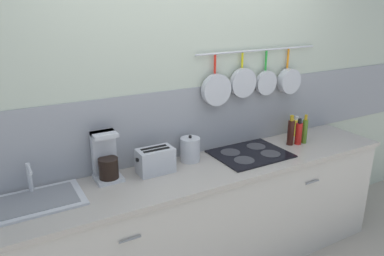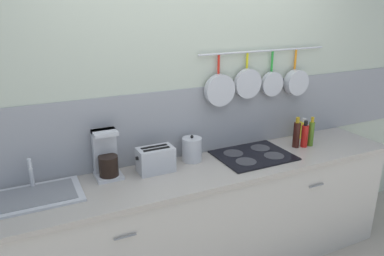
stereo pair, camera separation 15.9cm
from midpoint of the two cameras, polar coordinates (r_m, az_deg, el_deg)
The scene contains 12 objects.
wall_back at distance 2.91m, azimuth 1.88°, elevation 3.11°, with size 7.20×0.16×2.60m.
cabinet_base at distance 2.99m, azimuth 4.64°, elevation -14.21°, with size 3.03×0.56×0.87m.
countertop at distance 2.78m, azimuth 4.89°, elevation -6.34°, with size 3.07×0.58×0.03m.
sink_basin at distance 2.52m, azimuth -21.19°, elevation -9.54°, with size 0.56×0.36×0.21m.
coffee_maker at distance 2.63m, azimuth -11.22°, elevation -4.48°, with size 0.18×0.19×0.33m.
toaster at distance 2.67m, azimuth -3.85°, elevation -4.85°, with size 0.27×0.15×0.18m.
kettle at distance 2.84m, azimuth 1.60°, elevation -3.29°, with size 0.15×0.15×0.21m.
cooktop at distance 3.00m, azimuth 10.85°, elevation -4.11°, with size 0.58×0.45×0.01m.
bottle_hot_sauce at distance 3.23m, azimuth 17.00°, elevation -0.91°, with size 0.06×0.06×0.26m.
bottle_cooking_wine at distance 3.27m, azimuth 18.14°, elevation -1.09°, with size 0.06×0.06×0.23m.
bottle_vinegar at distance 3.31m, azimuth 19.02°, elevation -0.76°, with size 0.05×0.05×0.25m.
bottle_dish_soap at distance 3.48m, azimuth 17.83°, elevation -0.21°, with size 0.07×0.07×0.18m.
Camera 2 is at (-1.23, -2.19, 2.06)m, focal length 35.00 mm.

